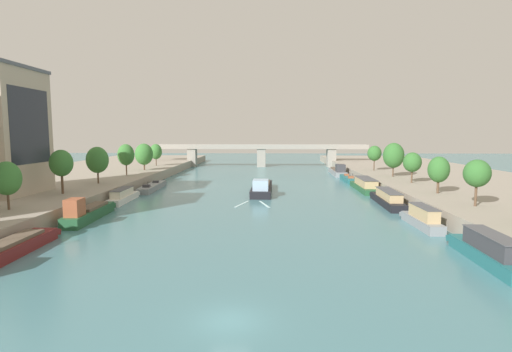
# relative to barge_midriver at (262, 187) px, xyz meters

# --- Properties ---
(ground_plane) EXTENTS (400.00, 400.00, 0.00)m
(ground_plane) POSITION_rel_barge_midriver_xyz_m (-1.13, -53.04, -0.95)
(ground_plane) COLOR teal
(quay_left) EXTENTS (36.00, 170.00, 2.19)m
(quay_left) POSITION_rel_barge_midriver_xyz_m (-42.59, 1.96, 0.14)
(quay_left) COLOR gray
(quay_left) RESTS_ON ground
(quay_right) EXTENTS (36.00, 170.00, 2.19)m
(quay_right) POSITION_rel_barge_midriver_xyz_m (40.33, 1.96, 0.14)
(quay_right) COLOR gray
(quay_right) RESTS_ON ground
(barge_midriver) EXTENTS (4.09, 19.20, 3.11)m
(barge_midriver) POSITION_rel_barge_midriver_xyz_m (0.00, 0.00, 0.00)
(barge_midriver) COLOR black
(barge_midriver) RESTS_ON ground
(wake_behind_barge) EXTENTS (5.60, 5.94, 0.03)m
(wake_behind_barge) POSITION_rel_barge_midriver_xyz_m (-1.20, -12.75, -0.94)
(wake_behind_barge) COLOR silver
(wake_behind_barge) RESTS_ON ground
(moored_boat_left_upstream) EXTENTS (2.73, 13.36, 3.49)m
(moored_boat_left_upstream) POSITION_rel_barge_midriver_xyz_m (-22.49, -25.32, 0.09)
(moored_boat_left_upstream) COLOR #235633
(moored_boat_left_upstream) RESTS_ON ground
(moored_boat_left_far) EXTENTS (2.39, 11.65, 2.30)m
(moored_boat_left_far) POSITION_rel_barge_midriver_xyz_m (-22.94, -11.21, 0.01)
(moored_boat_left_far) COLOR silver
(moored_boat_left_far) RESTS_ON ground
(moored_boat_left_end) EXTENTS (2.72, 14.85, 2.19)m
(moored_boat_left_end) POSITION_rel_barge_midriver_xyz_m (-22.18, 2.91, -0.38)
(moored_boat_left_end) COLOR gray
(moored_boat_left_end) RESTS_ON ground
(moored_boat_right_downstream) EXTENTS (2.62, 12.29, 2.77)m
(moored_boat_right_downstream) POSITION_rel_barge_midriver_xyz_m (20.65, -41.52, 0.20)
(moored_boat_right_downstream) COLOR #23666B
(moored_boat_right_downstream) RESTS_ON ground
(moored_boat_right_far) EXTENTS (2.07, 10.17, 2.68)m
(moored_boat_right_far) POSITION_rel_barge_midriver_xyz_m (20.03, -27.85, 0.16)
(moored_boat_right_far) COLOR gray
(moored_boat_right_far) RESTS_ON ground
(moored_boat_right_lone) EXTENTS (2.98, 14.95, 2.47)m
(moored_boat_right_lone) POSITION_rel_barge_midriver_xyz_m (20.24, -12.89, 0.08)
(moored_boat_right_lone) COLOR black
(moored_boat_right_lone) RESTS_ON ground
(moored_boat_right_near) EXTENTS (3.41, 15.78, 2.55)m
(moored_boat_right_near) POSITION_rel_barge_midriver_xyz_m (20.56, 3.30, 0.11)
(moored_boat_right_near) COLOR #235633
(moored_boat_right_near) RESTS_ON ground
(moored_boat_right_second) EXTENTS (2.47, 12.38, 2.22)m
(moored_boat_right_second) POSITION_rel_barge_midriver_xyz_m (20.19, 18.47, -0.36)
(moored_boat_right_second) COLOR #23666B
(moored_boat_right_second) RESTS_ON ground
(moored_boat_right_end) EXTENTS (3.57, 16.93, 3.24)m
(moored_boat_right_end) POSITION_rel_barge_midriver_xyz_m (20.24, 33.18, 0.02)
(moored_boat_right_end) COLOR gray
(moored_boat_right_end) RESTS_ON ground
(tree_left_past_mid) EXTENTS (3.27, 3.27, 5.88)m
(tree_left_past_mid) POSITION_rel_barge_midriver_xyz_m (-30.23, -29.56, 5.05)
(tree_left_past_mid) COLOR brown
(tree_left_past_mid) RESTS_ON quay_left
(tree_left_distant) EXTENTS (3.42, 3.42, 6.73)m
(tree_left_distant) POSITION_rel_barge_midriver_xyz_m (-30.19, -16.81, 5.91)
(tree_left_distant) COLOR brown
(tree_left_distant) RESTS_ON quay_left
(tree_left_nearest) EXTENTS (3.98, 3.98, 6.73)m
(tree_left_nearest) POSITION_rel_barge_midriver_xyz_m (-30.05, -4.29, 5.55)
(tree_left_nearest) COLOR brown
(tree_left_nearest) RESTS_ON quay_left
(tree_left_end_of_row) EXTENTS (3.59, 3.59, 6.80)m
(tree_left_end_of_row) POSITION_rel_barge_midriver_xyz_m (-29.93, 10.18, 5.70)
(tree_left_end_of_row) COLOR brown
(tree_left_end_of_row) RESTS_ON quay_left
(tree_left_third) EXTENTS (4.41, 4.41, 6.60)m
(tree_left_third) POSITION_rel_barge_midriver_xyz_m (-29.64, 21.96, 5.18)
(tree_left_third) COLOR brown
(tree_left_third) RESTS_ON quay_left
(tree_left_far) EXTENTS (3.36, 3.36, 6.12)m
(tree_left_far) POSITION_rel_barge_midriver_xyz_m (-30.40, 35.22, 5.19)
(tree_left_far) COLOR brown
(tree_left_far) RESTS_ON quay_left
(tree_right_far) EXTENTS (3.25, 3.25, 5.95)m
(tree_right_far) POSITION_rel_barge_midriver_xyz_m (27.54, -25.45, 5.41)
(tree_right_far) COLOR brown
(tree_right_far) RESTS_ON quay_right
(tree_right_distant) EXTENTS (3.20, 3.20, 5.67)m
(tree_right_distant) POSITION_rel_barge_midriver_xyz_m (27.36, -14.53, 4.89)
(tree_right_distant) COLOR brown
(tree_right_distant) RESTS_ON quay_right
(tree_right_midway) EXTENTS (3.30, 3.30, 5.65)m
(tree_right_midway) POSITION_rel_barge_midriver_xyz_m (27.92, -1.62, 5.05)
(tree_right_midway) COLOR brown
(tree_right_midway) RESTS_ON quay_right
(tree_right_nearest) EXTENTS (4.33, 4.33, 7.15)m
(tree_right_nearest) POSITION_rel_barge_midriver_xyz_m (27.69, 8.89, 5.73)
(tree_right_nearest) COLOR brown
(tree_right_nearest) RESTS_ON quay_right
(tree_right_past_mid) EXTENTS (3.35, 3.35, 6.10)m
(tree_right_past_mid) POSITION_rel_barge_midriver_xyz_m (27.29, 22.65, 5.46)
(tree_right_past_mid) COLOR brown
(tree_right_past_mid) RESTS_ON quay_right
(bridge_far) EXTENTS (70.92, 4.40, 7.53)m
(bridge_far) POSITION_rel_barge_midriver_xyz_m (-1.13, 58.43, 3.96)
(bridge_far) COLOR gray
(bridge_far) RESTS_ON ground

